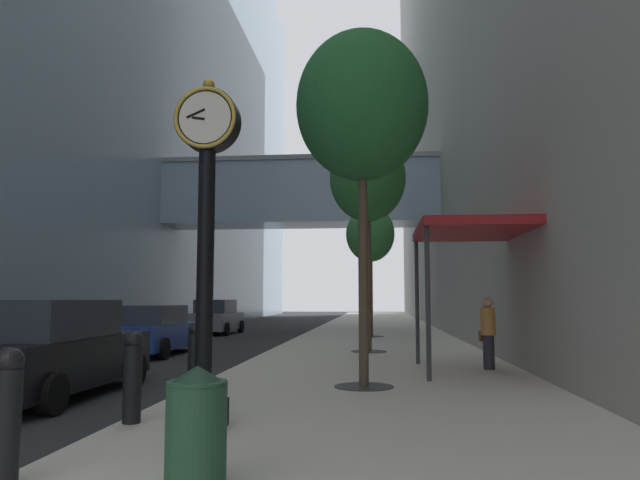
{
  "coord_description": "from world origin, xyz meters",
  "views": [
    {
      "loc": [
        3.43,
        -2.41,
        1.76
      ],
      "look_at": [
        1.02,
        23.13,
        4.31
      ],
      "focal_mm": 33.43,
      "sensor_mm": 36.0,
      "label": 1
    }
  ],
  "objects_px": {
    "bollard_second": "(133,374)",
    "trash_bin": "(196,426)",
    "car_blue_far": "(153,330)",
    "street_tree_mid_near": "(368,179)",
    "car_grey_mid": "(216,317)",
    "car_black_near": "(53,350)",
    "pedestrian_walking": "(488,331)",
    "bollard_nearest": "(7,413)",
    "street_tree_mid_far": "(370,235)",
    "street_tree_near": "(362,107)",
    "bollard_third": "(195,355)",
    "street_clock": "(206,231)"
  },
  "relations": [
    {
      "from": "street_clock",
      "to": "trash_bin",
      "type": "distance_m",
      "value": 3.16
    },
    {
      "from": "bollard_second",
      "to": "street_tree_mid_near",
      "type": "relative_size",
      "value": 0.18
    },
    {
      "from": "bollard_nearest",
      "to": "car_grey_mid",
      "type": "relative_size",
      "value": 0.29
    },
    {
      "from": "bollard_second",
      "to": "car_blue_far",
      "type": "bearing_deg",
      "value": 109.79
    },
    {
      "from": "street_clock",
      "to": "street_tree_mid_far",
      "type": "bearing_deg",
      "value": 84.05
    },
    {
      "from": "bollard_third",
      "to": "street_tree_mid_near",
      "type": "height_order",
      "value": "street_tree_mid_near"
    },
    {
      "from": "street_tree_near",
      "to": "car_grey_mid",
      "type": "bearing_deg",
      "value": 112.96
    },
    {
      "from": "street_tree_mid_far",
      "to": "car_black_near",
      "type": "distance_m",
      "value": 17.21
    },
    {
      "from": "bollard_second",
      "to": "bollard_third",
      "type": "bearing_deg",
      "value": 90.0
    },
    {
      "from": "street_tree_mid_near",
      "to": "car_grey_mid",
      "type": "bearing_deg",
      "value": 125.37
    },
    {
      "from": "street_tree_mid_near",
      "to": "trash_bin",
      "type": "relative_size",
      "value": 6.52
    },
    {
      "from": "bollard_nearest",
      "to": "trash_bin",
      "type": "distance_m",
      "value": 1.68
    },
    {
      "from": "street_clock",
      "to": "bollard_third",
      "type": "relative_size",
      "value": 3.78
    },
    {
      "from": "pedestrian_walking",
      "to": "car_black_near",
      "type": "relative_size",
      "value": 0.36
    },
    {
      "from": "bollard_second",
      "to": "street_tree_mid_near",
      "type": "xyz_separation_m",
      "value": [
        2.98,
        10.98,
        4.8
      ]
    },
    {
      "from": "street_tree_mid_far",
      "to": "car_blue_far",
      "type": "bearing_deg",
      "value": -131.96
    },
    {
      "from": "car_grey_mid",
      "to": "bollard_second",
      "type": "bearing_deg",
      "value": -77.54
    },
    {
      "from": "bollard_third",
      "to": "car_blue_far",
      "type": "xyz_separation_m",
      "value": [
        -3.89,
        8.1,
        -0.0
      ]
    },
    {
      "from": "bollard_nearest",
      "to": "trash_bin",
      "type": "height_order",
      "value": "bollard_nearest"
    },
    {
      "from": "street_tree_near",
      "to": "bollard_second",
      "type": "bearing_deg",
      "value": -130.34
    },
    {
      "from": "pedestrian_walking",
      "to": "trash_bin",
      "type": "bearing_deg",
      "value": -114.08
    },
    {
      "from": "street_tree_mid_far",
      "to": "pedestrian_walking",
      "type": "distance_m",
      "value": 12.7
    },
    {
      "from": "street_tree_mid_near",
      "to": "car_blue_far",
      "type": "distance_m",
      "value": 8.38
    },
    {
      "from": "street_clock",
      "to": "street_tree_near",
      "type": "relative_size",
      "value": 0.67
    },
    {
      "from": "car_black_near",
      "to": "street_tree_mid_near",
      "type": "bearing_deg",
      "value": 56.38
    },
    {
      "from": "bollard_second",
      "to": "car_black_near",
      "type": "relative_size",
      "value": 0.26
    },
    {
      "from": "car_black_near",
      "to": "car_grey_mid",
      "type": "relative_size",
      "value": 1.12
    },
    {
      "from": "street_tree_mid_near",
      "to": "pedestrian_walking",
      "type": "distance_m",
      "value": 6.92
    },
    {
      "from": "bollard_second",
      "to": "trash_bin",
      "type": "bearing_deg",
      "value": -57.65
    },
    {
      "from": "bollard_nearest",
      "to": "street_tree_mid_far",
      "type": "xyz_separation_m",
      "value": [
        2.98,
        21.15,
        3.82
      ]
    },
    {
      "from": "bollard_nearest",
      "to": "car_blue_far",
      "type": "bearing_deg",
      "value": 106.06
    },
    {
      "from": "street_clock",
      "to": "bollard_second",
      "type": "bearing_deg",
      "value": 165.98
    },
    {
      "from": "trash_bin",
      "to": "car_black_near",
      "type": "xyz_separation_m",
      "value": [
        -4.27,
        5.25,
        0.16
      ]
    },
    {
      "from": "street_clock",
      "to": "car_black_near",
      "type": "height_order",
      "value": "street_clock"
    },
    {
      "from": "trash_bin",
      "to": "car_grey_mid",
      "type": "relative_size",
      "value": 0.25
    },
    {
      "from": "street_tree_mid_near",
      "to": "car_black_near",
      "type": "bearing_deg",
      "value": -123.62
    },
    {
      "from": "street_tree_near",
      "to": "car_grey_mid",
      "type": "distance_m",
      "value": 20.64
    },
    {
      "from": "trash_bin",
      "to": "car_blue_far",
      "type": "relative_size",
      "value": 0.23
    },
    {
      "from": "street_tree_mid_far",
      "to": "car_blue_far",
      "type": "xyz_separation_m",
      "value": [
        -6.87,
        -7.64,
        -3.82
      ]
    },
    {
      "from": "pedestrian_walking",
      "to": "car_blue_far",
      "type": "height_order",
      "value": "pedestrian_walking"
    },
    {
      "from": "bollard_third",
      "to": "street_tree_near",
      "type": "height_order",
      "value": "street_tree_near"
    },
    {
      "from": "trash_bin",
      "to": "pedestrian_walking",
      "type": "xyz_separation_m",
      "value": [
        4.13,
        9.24,
        0.34
      ]
    },
    {
      "from": "street_tree_mid_near",
      "to": "car_grey_mid",
      "type": "relative_size",
      "value": 1.63
    },
    {
      "from": "bollard_third",
      "to": "street_tree_mid_far",
      "type": "distance_m",
      "value": 16.47
    },
    {
      "from": "street_tree_near",
      "to": "car_blue_far",
      "type": "relative_size",
      "value": 1.51
    },
    {
      "from": "trash_bin",
      "to": "bollard_nearest",
      "type": "bearing_deg",
      "value": -178.09
    },
    {
      "from": "bollard_second",
      "to": "car_grey_mid",
      "type": "height_order",
      "value": "car_grey_mid"
    },
    {
      "from": "car_blue_far",
      "to": "pedestrian_walking",
      "type": "bearing_deg",
      "value": -23.5
    },
    {
      "from": "car_blue_far",
      "to": "car_black_near",
      "type": "bearing_deg",
      "value": -81.0
    },
    {
      "from": "bollard_second",
      "to": "street_tree_near",
      "type": "xyz_separation_m",
      "value": [
        2.98,
        3.51,
        4.7
      ]
    }
  ]
}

